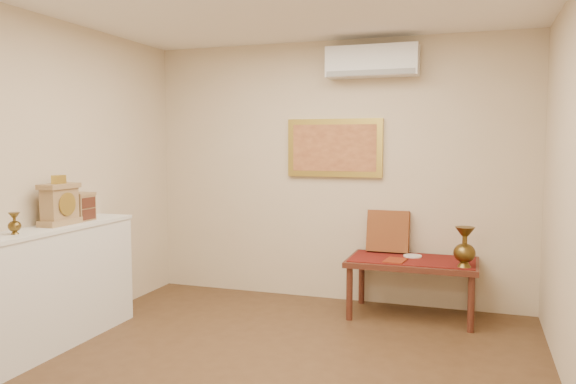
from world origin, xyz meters
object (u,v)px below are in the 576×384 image
at_px(display_ledge, 38,292).
at_px(mantel_clock, 60,204).
at_px(brass_urn_tall, 465,243).
at_px(low_table, 412,266).
at_px(wooden_chest, 82,207).

bearing_deg(display_ledge, mantel_clock, 89.48).
xyz_separation_m(brass_urn_tall, display_ledge, (-3.15, -1.68, -0.28)).
bearing_deg(low_table, mantel_clock, -148.97).
bearing_deg(brass_urn_tall, mantel_clock, -155.87).
relative_size(brass_urn_tall, low_table, 0.36).
xyz_separation_m(display_ledge, wooden_chest, (0.00, 0.54, 0.61)).
xyz_separation_m(display_ledge, low_table, (2.67, 1.88, -0.01)).
bearing_deg(display_ledge, low_table, 35.10).
xyz_separation_m(brass_urn_tall, mantel_clock, (-3.14, -1.41, 0.38)).
bearing_deg(mantel_clock, display_ledge, -90.52).
distance_m(brass_urn_tall, low_table, 0.59).
bearing_deg(low_table, wooden_chest, -153.31).
height_order(wooden_chest, low_table, wooden_chest).
distance_m(brass_urn_tall, display_ledge, 3.58).
height_order(mantel_clock, low_table, mantel_clock).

